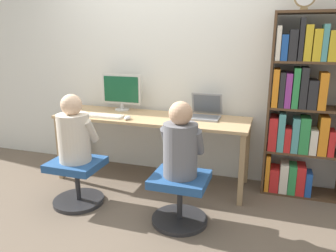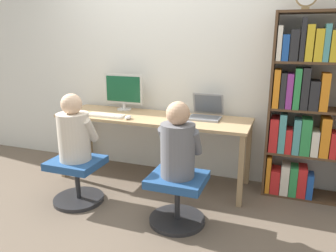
{
  "view_description": "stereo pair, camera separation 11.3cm",
  "coord_description": "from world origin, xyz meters",
  "px_view_note": "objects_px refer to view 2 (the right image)",
  "views": [
    {
      "loc": [
        1.24,
        -2.87,
        1.56
      ],
      "look_at": [
        0.25,
        0.11,
        0.71
      ],
      "focal_mm": 35.0,
      "sensor_mm": 36.0,
      "label": 1
    },
    {
      "loc": [
        1.34,
        -2.84,
        1.56
      ],
      "look_at": [
        0.25,
        0.11,
        0.71
      ],
      "focal_mm": 35.0,
      "sensor_mm": 36.0,
      "label": 2
    }
  ],
  "objects_px": {
    "desktop_monitor": "(123,91)",
    "laptop": "(206,113)",
    "keyboard": "(106,115)",
    "person_at_monitor": "(74,132)",
    "office_chair_left": "(77,177)",
    "office_chair_right": "(177,195)",
    "person_at_laptop": "(178,144)",
    "bookshelf": "(302,112)"
  },
  "relations": [
    {
      "from": "desktop_monitor",
      "to": "person_at_laptop",
      "type": "distance_m",
      "value": 1.36
    },
    {
      "from": "keyboard",
      "to": "person_at_monitor",
      "type": "xyz_separation_m",
      "value": [
        -0.03,
        -0.53,
        -0.04
      ]
    },
    {
      "from": "desktop_monitor",
      "to": "person_at_monitor",
      "type": "relative_size",
      "value": 0.75
    },
    {
      "from": "desktop_monitor",
      "to": "office_chair_left",
      "type": "xyz_separation_m",
      "value": [
        -0.06,
        -0.9,
        -0.7
      ]
    },
    {
      "from": "laptop",
      "to": "office_chair_left",
      "type": "xyz_separation_m",
      "value": [
        -1.05,
        -0.84,
        -0.54
      ]
    },
    {
      "from": "office_chair_left",
      "to": "person_at_monitor",
      "type": "xyz_separation_m",
      "value": [
        0.0,
        0.0,
        0.46
      ]
    },
    {
      "from": "laptop",
      "to": "person_at_monitor",
      "type": "relative_size",
      "value": 0.52
    },
    {
      "from": "person_at_monitor",
      "to": "person_at_laptop",
      "type": "bearing_deg",
      "value": -1.14
    },
    {
      "from": "keyboard",
      "to": "office_chair_right",
      "type": "distance_m",
      "value": 1.25
    },
    {
      "from": "keyboard",
      "to": "bookshelf",
      "type": "height_order",
      "value": "bookshelf"
    },
    {
      "from": "office_chair_right",
      "to": "person_at_monitor",
      "type": "height_order",
      "value": "person_at_monitor"
    },
    {
      "from": "person_at_laptop",
      "to": "bookshelf",
      "type": "relative_size",
      "value": 0.35
    },
    {
      "from": "desktop_monitor",
      "to": "keyboard",
      "type": "distance_m",
      "value": 0.42
    },
    {
      "from": "keyboard",
      "to": "office_chair_left",
      "type": "relative_size",
      "value": 0.84
    },
    {
      "from": "office_chair_right",
      "to": "office_chair_left",
      "type": "bearing_deg",
      "value": 178.86
    },
    {
      "from": "desktop_monitor",
      "to": "bookshelf",
      "type": "bearing_deg",
      "value": -0.92
    },
    {
      "from": "office_chair_left",
      "to": "person_at_laptop",
      "type": "relative_size",
      "value": 0.77
    },
    {
      "from": "laptop",
      "to": "office_chair_right",
      "type": "bearing_deg",
      "value": -91.2
    },
    {
      "from": "office_chair_right",
      "to": "person_at_laptop",
      "type": "xyz_separation_m",
      "value": [
        0.0,
        0.0,
        0.46
      ]
    },
    {
      "from": "office_chair_right",
      "to": "bookshelf",
      "type": "height_order",
      "value": "bookshelf"
    },
    {
      "from": "keyboard",
      "to": "desktop_monitor",
      "type": "bearing_deg",
      "value": 85.14
    },
    {
      "from": "desktop_monitor",
      "to": "office_chair_left",
      "type": "bearing_deg",
      "value": -93.59
    },
    {
      "from": "desktop_monitor",
      "to": "keyboard",
      "type": "height_order",
      "value": "desktop_monitor"
    },
    {
      "from": "desktop_monitor",
      "to": "laptop",
      "type": "relative_size",
      "value": 1.44
    },
    {
      "from": "office_chair_left",
      "to": "person_at_laptop",
      "type": "height_order",
      "value": "person_at_laptop"
    },
    {
      "from": "person_at_monitor",
      "to": "office_chair_left",
      "type": "bearing_deg",
      "value": -90.0
    },
    {
      "from": "person_at_laptop",
      "to": "bookshelf",
      "type": "bearing_deg",
      "value": 42.81
    },
    {
      "from": "keyboard",
      "to": "office_chair_left",
      "type": "xyz_separation_m",
      "value": [
        -0.03,
        -0.54,
        -0.5
      ]
    },
    {
      "from": "laptop",
      "to": "person_at_monitor",
      "type": "xyz_separation_m",
      "value": [
        -1.05,
        -0.84,
        -0.08
      ]
    },
    {
      "from": "laptop",
      "to": "person_at_monitor",
      "type": "height_order",
      "value": "person_at_monitor"
    },
    {
      "from": "desktop_monitor",
      "to": "laptop",
      "type": "bearing_deg",
      "value": -3.43
    },
    {
      "from": "bookshelf",
      "to": "keyboard",
      "type": "bearing_deg",
      "value": -170.43
    },
    {
      "from": "office_chair_left",
      "to": "bookshelf",
      "type": "height_order",
      "value": "bookshelf"
    },
    {
      "from": "keyboard",
      "to": "person_at_monitor",
      "type": "relative_size",
      "value": 0.64
    },
    {
      "from": "desktop_monitor",
      "to": "keyboard",
      "type": "bearing_deg",
      "value": -94.86
    },
    {
      "from": "laptop",
      "to": "office_chair_right",
      "type": "height_order",
      "value": "laptop"
    },
    {
      "from": "desktop_monitor",
      "to": "keyboard",
      "type": "xyz_separation_m",
      "value": [
        -0.03,
        -0.36,
        -0.21
      ]
    },
    {
      "from": "desktop_monitor",
      "to": "person_at_monitor",
      "type": "distance_m",
      "value": 0.93
    },
    {
      "from": "laptop",
      "to": "person_at_laptop",
      "type": "relative_size",
      "value": 0.52
    },
    {
      "from": "keyboard",
      "to": "person_at_monitor",
      "type": "bearing_deg",
      "value": -92.77
    },
    {
      "from": "office_chair_left",
      "to": "person_at_monitor",
      "type": "bearing_deg",
      "value": 90.0
    },
    {
      "from": "person_at_laptop",
      "to": "person_at_monitor",
      "type": "bearing_deg",
      "value": 178.86
    }
  ]
}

